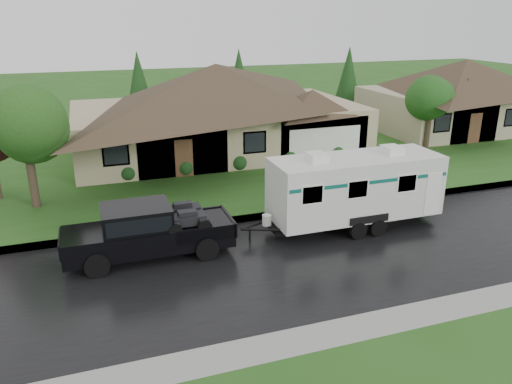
% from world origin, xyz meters
% --- Properties ---
extents(ground, '(140.00, 140.00, 0.00)m').
position_xyz_m(ground, '(0.00, 0.00, 0.00)').
color(ground, '#25541A').
rests_on(ground, ground).
extents(road, '(140.00, 8.00, 0.01)m').
position_xyz_m(road, '(0.00, -2.00, 0.01)').
color(road, black).
rests_on(road, ground).
extents(curb, '(140.00, 0.50, 0.15)m').
position_xyz_m(curb, '(0.00, 2.25, 0.07)').
color(curb, gray).
rests_on(curb, ground).
extents(lawn, '(140.00, 26.00, 0.15)m').
position_xyz_m(lawn, '(0.00, 15.00, 0.07)').
color(lawn, '#25541A').
rests_on(lawn, ground).
extents(house_main, '(19.44, 10.80, 6.90)m').
position_xyz_m(house_main, '(2.29, 13.84, 3.59)').
color(house_main, tan).
rests_on(house_main, lawn).
extents(house_neighbor, '(15.12, 9.72, 6.45)m').
position_xyz_m(house_neighbor, '(22.27, 14.34, 3.32)').
color(house_neighbor, tan).
rests_on(house_neighbor, lawn).
extents(tree_left_green, '(3.37, 3.37, 5.57)m').
position_xyz_m(tree_left_green, '(-8.77, 6.71, 4.01)').
color(tree_left_green, '#382B1E').
rests_on(tree_left_green, lawn).
extents(tree_right_green, '(2.98, 2.98, 4.93)m').
position_xyz_m(tree_right_green, '(15.46, 9.90, 3.56)').
color(tree_right_green, '#382B1E').
rests_on(tree_right_green, lawn).
extents(shrub_row, '(13.60, 1.00, 1.00)m').
position_xyz_m(shrub_row, '(2.00, 9.30, 0.65)').
color(shrub_row, '#143814').
rests_on(shrub_row, lawn).
extents(pickup_truck, '(6.21, 2.36, 2.07)m').
position_xyz_m(pickup_truck, '(-4.47, 0.08, 1.11)').
color(pickup_truck, black).
rests_on(pickup_truck, ground).
extents(travel_trailer, '(7.66, 2.69, 3.44)m').
position_xyz_m(travel_trailer, '(4.35, 0.08, 1.82)').
color(travel_trailer, silver).
rests_on(travel_trailer, ground).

